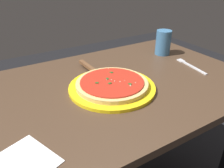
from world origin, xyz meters
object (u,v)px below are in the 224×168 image
Objects in this scene: serving_plate at (112,87)px; napkin_folded_right at (25,162)px; pizza_server at (92,70)px; cup_tall_drink at (163,43)px; fork at (190,65)px; pizza at (112,84)px.

serving_plate is 2.20× the size of napkin_folded_right.
pizza_server is 0.42m from cup_tall_drink.
cup_tall_drink is at bearing 25.74° from napkin_folded_right.
pizza_server is at bearing 44.67° from napkin_folded_right.
serving_plate is 0.45m from cup_tall_drink.
serving_plate is at bearing 179.52° from fork.
serving_plate reaches higher than napkin_folded_right.
napkin_folded_right is (-0.36, -0.19, -0.02)m from pizza.
pizza reaches higher than pizza_server.
serving_plate is at bearing -88.67° from pizza_server.
napkin_folded_right is at bearing -135.33° from pizza_server.
pizza is 1.43× the size of fork.
serving_plate is 0.42m from fork.
pizza is at bearing 179.52° from fork.
pizza_server reaches higher than napkin_folded_right.
fork is at bearing -89.35° from cup_tall_drink.
cup_tall_drink is 0.65× the size of fork.
pizza_server is (-0.00, 0.16, -0.00)m from pizza.
pizza_server is at bearing 158.89° from fork.
napkin_folded_right is (-0.36, -0.19, -0.01)m from serving_plate.
fork is at bearing -0.48° from serving_plate.
pizza reaches higher than napkin_folded_right.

